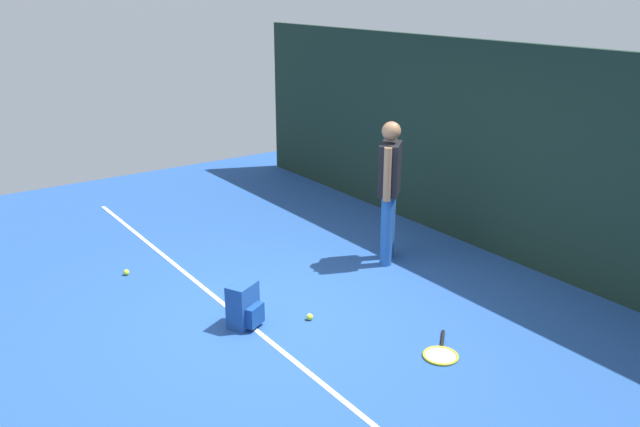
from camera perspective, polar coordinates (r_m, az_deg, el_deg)
name	(u,v)px	position (r m, az deg, el deg)	size (l,w,h in m)	color
ground_plane	(288,314)	(6.76, -2.81, -8.68)	(12.00, 12.00, 0.00)	#234C93
back_fence	(497,151)	(8.20, 15.08, 5.25)	(10.00, 0.10, 2.55)	#192D23
court_line	(251,326)	(6.57, -6.00, -9.63)	(9.00, 0.05, 0.00)	white
tennis_player	(389,184)	(7.71, 6.02, 2.56)	(0.43, 0.45, 1.70)	#2659A5
tennis_racket	(441,354)	(6.16, 10.40, -11.85)	(0.54, 0.57, 0.03)	black
backpack	(244,306)	(6.49, -6.57, -7.94)	(0.37, 0.36, 0.44)	#1E478C
tennis_ball_by_fence	(126,272)	(7.91, -16.40, -4.90)	(0.07, 0.07, 0.07)	#CCE033
tennis_ball_mid_court	(310,317)	(6.63, -0.91, -8.92)	(0.07, 0.07, 0.07)	#CCE033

